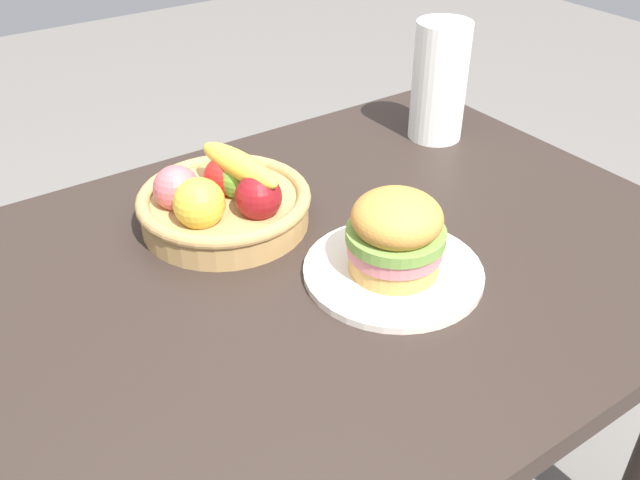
{
  "coord_description": "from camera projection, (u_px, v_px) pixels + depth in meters",
  "views": [
    {
      "loc": [
        -0.42,
        -0.72,
        1.38
      ],
      "look_at": [
        0.06,
        -0.03,
        0.81
      ],
      "focal_mm": 38.5,
      "sensor_mm": 36.0,
      "label": 1
    }
  ],
  "objects": [
    {
      "name": "fruit_basket",
      "position": [
        224.0,
        200.0,
        1.13
      ],
      "size": [
        0.29,
        0.29,
        0.13
      ],
      "color": "tan",
      "rests_on": "dining_table"
    },
    {
      "name": "paper_towel_roll",
      "position": [
        439.0,
        82.0,
        1.38
      ],
      "size": [
        0.11,
        0.11,
        0.24
      ],
      "primitive_type": "cylinder",
      "color": "white",
      "rests_on": "dining_table"
    },
    {
      "name": "sandwich",
      "position": [
        396.0,
        233.0,
        1.0
      ],
      "size": [
        0.15,
        0.15,
        0.13
      ],
      "color": "tan",
      "rests_on": "plate"
    },
    {
      "name": "dining_table",
      "position": [
        279.0,
        326.0,
        1.1
      ],
      "size": [
        1.4,
        0.9,
        0.75
      ],
      "color": "#2D231E",
      "rests_on": "ground_plane"
    },
    {
      "name": "plate",
      "position": [
        393.0,
        271.0,
        1.04
      ],
      "size": [
        0.27,
        0.27,
        0.01
      ],
      "primitive_type": "cylinder",
      "color": "silver",
      "rests_on": "dining_table"
    }
  ]
}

